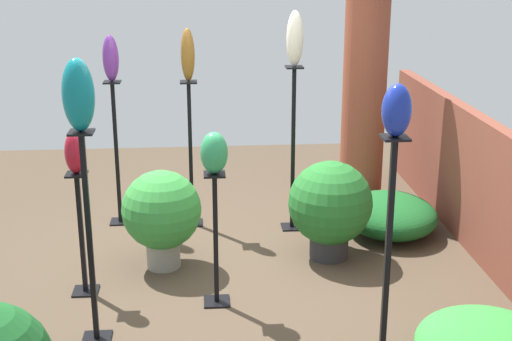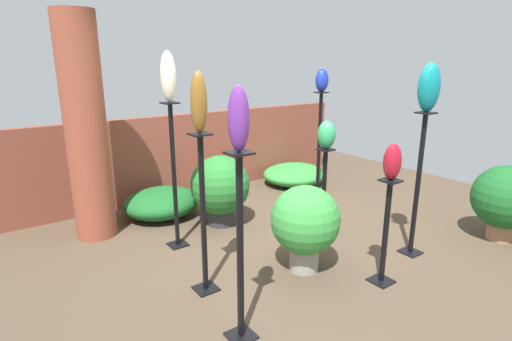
{
  "view_description": "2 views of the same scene",
  "coord_description": "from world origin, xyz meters",
  "px_view_note": "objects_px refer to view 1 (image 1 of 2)",
  "views": [
    {
      "loc": [
        5.5,
        -0.19,
        2.66
      ],
      "look_at": [
        -0.12,
        0.25,
        0.87
      ],
      "focal_mm": 50.0,
      "sensor_mm": 36.0,
      "label": 1
    },
    {
      "loc": [
        -2.65,
        -3.16,
        2.02
      ],
      "look_at": [
        -0.2,
        0.24,
        0.85
      ],
      "focal_mm": 28.0,
      "sensor_mm": 36.0,
      "label": 2
    }
  ],
  "objects_px": {
    "art_vase_violet": "(111,58)",
    "art_vase_ruby": "(75,153)",
    "pedestal_bronze": "(191,160)",
    "potted_plant_walkway_edge": "(330,205)",
    "pedestal_teal": "(90,248)",
    "art_vase_ivory": "(295,38)",
    "art_vase_cobalt": "(397,110)",
    "pedestal_ruby": "(82,240)",
    "pedestal_violet": "(117,159)",
    "pedestal_jade": "(216,246)",
    "potted_plant_near_pillar": "(162,212)",
    "art_vase_teal": "(78,95)",
    "brick_pillar": "(365,87)",
    "pedestal_ivory": "(293,155)",
    "art_vase_jade": "(214,153)",
    "art_vase_bronze": "(188,55)",
    "pedestal_cobalt": "(387,265)"
  },
  "relations": [
    {
      "from": "potted_plant_near_pillar",
      "to": "potted_plant_walkway_edge",
      "type": "relative_size",
      "value": 0.98
    },
    {
      "from": "pedestal_ivory",
      "to": "art_vase_ruby",
      "type": "distance_m",
      "value": 2.23
    },
    {
      "from": "pedestal_jade",
      "to": "pedestal_violet",
      "type": "height_order",
      "value": "pedestal_violet"
    },
    {
      "from": "art_vase_jade",
      "to": "art_vase_bronze",
      "type": "relative_size",
      "value": 0.63
    },
    {
      "from": "art_vase_ivory",
      "to": "art_vase_cobalt",
      "type": "distance_m",
      "value": 2.46
    },
    {
      "from": "brick_pillar",
      "to": "pedestal_violet",
      "type": "relative_size",
      "value": 1.76
    },
    {
      "from": "art_vase_ivory",
      "to": "potted_plant_walkway_edge",
      "type": "relative_size",
      "value": 0.57
    },
    {
      "from": "art_vase_violet",
      "to": "art_vase_ruby",
      "type": "height_order",
      "value": "art_vase_violet"
    },
    {
      "from": "pedestal_jade",
      "to": "art_vase_cobalt",
      "type": "xyz_separation_m",
      "value": [
        0.96,
        1.06,
        1.25
      ]
    },
    {
      "from": "pedestal_ruby",
      "to": "potted_plant_walkway_edge",
      "type": "xyz_separation_m",
      "value": [
        -0.51,
        2.06,
        0.04
      ]
    },
    {
      "from": "pedestal_jade",
      "to": "art_vase_ruby",
      "type": "distance_m",
      "value": 1.27
    },
    {
      "from": "brick_pillar",
      "to": "art_vase_jade",
      "type": "distance_m",
      "value": 2.67
    },
    {
      "from": "pedestal_ruby",
      "to": "pedestal_violet",
      "type": "bearing_deg",
      "value": 175.17
    },
    {
      "from": "pedestal_ivory",
      "to": "pedestal_ruby",
      "type": "bearing_deg",
      "value": -56.17
    },
    {
      "from": "art_vase_jade",
      "to": "pedestal_cobalt",
      "type": "bearing_deg",
      "value": 48.04
    },
    {
      "from": "brick_pillar",
      "to": "pedestal_teal",
      "type": "distance_m",
      "value": 3.63
    },
    {
      "from": "brick_pillar",
      "to": "art_vase_bronze",
      "type": "height_order",
      "value": "brick_pillar"
    },
    {
      "from": "pedestal_jade",
      "to": "potted_plant_near_pillar",
      "type": "bearing_deg",
      "value": -147.42
    },
    {
      "from": "art_vase_teal",
      "to": "brick_pillar",
      "type": "bearing_deg",
      "value": 136.79
    },
    {
      "from": "pedestal_violet",
      "to": "art_vase_violet",
      "type": "distance_m",
      "value": 0.99
    },
    {
      "from": "brick_pillar",
      "to": "pedestal_jade",
      "type": "distance_m",
      "value": 2.78
    },
    {
      "from": "art_vase_teal",
      "to": "art_vase_ruby",
      "type": "relative_size",
      "value": 1.45
    },
    {
      "from": "pedestal_ruby",
      "to": "art_vase_ruby",
      "type": "xyz_separation_m",
      "value": [
        0.0,
        0.0,
        0.71
      ]
    },
    {
      "from": "potted_plant_walkway_edge",
      "to": "art_vase_violet",
      "type": "bearing_deg",
      "value": -116.98
    },
    {
      "from": "art_vase_teal",
      "to": "art_vase_violet",
      "type": "height_order",
      "value": "art_vase_teal"
    },
    {
      "from": "pedestal_violet",
      "to": "art_vase_jade",
      "type": "relative_size",
      "value": 4.56
    },
    {
      "from": "art_vase_ivory",
      "to": "art_vase_ruby",
      "type": "xyz_separation_m",
      "value": [
        1.22,
        -1.82,
        -0.69
      ]
    },
    {
      "from": "pedestal_jade",
      "to": "art_vase_ruby",
      "type": "xyz_separation_m",
      "value": [
        -0.26,
        -1.04,
        0.68
      ]
    },
    {
      "from": "art_vase_violet",
      "to": "art_vase_ivory",
      "type": "bearing_deg",
      "value": 80.71
    },
    {
      "from": "potted_plant_walkway_edge",
      "to": "pedestal_teal",
      "type": "bearing_deg",
      "value": -56.31
    },
    {
      "from": "pedestal_bronze",
      "to": "art_vase_ivory",
      "type": "distance_m",
      "value": 1.54
    },
    {
      "from": "art_vase_cobalt",
      "to": "art_vase_violet",
      "type": "height_order",
      "value": "art_vase_cobalt"
    },
    {
      "from": "pedestal_bronze",
      "to": "art_vase_ruby",
      "type": "bearing_deg",
      "value": -31.12
    },
    {
      "from": "pedestal_bronze",
      "to": "art_vase_bronze",
      "type": "height_order",
      "value": "art_vase_bronze"
    },
    {
      "from": "pedestal_cobalt",
      "to": "brick_pillar",
      "type": "bearing_deg",
      "value": 170.23
    },
    {
      "from": "pedestal_ruby",
      "to": "pedestal_teal",
      "type": "bearing_deg",
      "value": 14.09
    },
    {
      "from": "art_vase_jade",
      "to": "potted_plant_walkway_edge",
      "type": "xyz_separation_m",
      "value": [
        -0.77,
        1.02,
        -0.72
      ]
    },
    {
      "from": "art_vase_bronze",
      "to": "potted_plant_near_pillar",
      "type": "relative_size",
      "value": 0.57
    },
    {
      "from": "art_vase_violet",
      "to": "pedestal_jade",
      "type": "bearing_deg",
      "value": 27.57
    },
    {
      "from": "pedestal_bronze",
      "to": "potted_plant_near_pillar",
      "type": "bearing_deg",
      "value": -13.99
    },
    {
      "from": "pedestal_teal",
      "to": "art_vase_teal",
      "type": "xyz_separation_m",
      "value": [
        0.0,
        -0.0,
        1.05
      ]
    },
    {
      "from": "pedestal_ivory",
      "to": "pedestal_teal",
      "type": "bearing_deg",
      "value": -39.87
    },
    {
      "from": "pedestal_ruby",
      "to": "pedestal_jade",
      "type": "bearing_deg",
      "value": 76.05
    },
    {
      "from": "pedestal_jade",
      "to": "pedestal_bronze",
      "type": "xyz_separation_m",
      "value": [
        -1.66,
        -0.2,
        0.18
      ]
    },
    {
      "from": "art_vase_ivory",
      "to": "potted_plant_near_pillar",
      "type": "distance_m",
      "value": 1.98
    },
    {
      "from": "art_vase_teal",
      "to": "pedestal_bronze",
      "type": "bearing_deg",
      "value": 162.83
    },
    {
      "from": "pedestal_ruby",
      "to": "art_vase_violet",
      "type": "height_order",
      "value": "art_vase_violet"
    },
    {
      "from": "pedestal_cobalt",
      "to": "art_vase_teal",
      "type": "distance_m",
      "value": 2.23
    },
    {
      "from": "pedestal_teal",
      "to": "pedestal_cobalt",
      "type": "bearing_deg",
      "value": 76.06
    },
    {
      "from": "pedestal_teal",
      "to": "pedestal_ruby",
      "type": "xyz_separation_m",
      "value": [
        -0.74,
        -0.19,
        -0.25
      ]
    }
  ]
}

